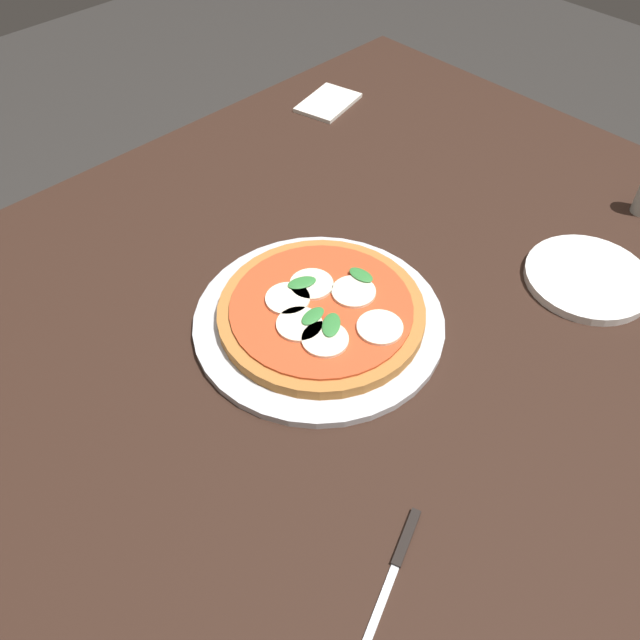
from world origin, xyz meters
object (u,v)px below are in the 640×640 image
object	(u,v)px
serving_tray	(320,322)
dining_table	(363,329)
napkin	(328,103)
pizza	(322,312)
plate_white	(587,278)
knife	(397,561)

from	to	relation	value
serving_tray	dining_table	bearing A→B (deg)	-178.60
serving_tray	napkin	world-z (taller)	serving_tray
pizza	plate_white	bearing A→B (deg)	147.99
pizza	plate_white	size ratio (longest dim) A/B	1.56
knife	plate_white	bearing A→B (deg)	-170.69
pizza	dining_table	bearing A→B (deg)	-178.66
knife	serving_tray	bearing A→B (deg)	-120.56
napkin	knife	distance (m)	0.98
plate_white	dining_table	bearing A→B (deg)	-40.86
plate_white	pizza	bearing A→B (deg)	-32.01
serving_tray	knife	xyz separation A→B (m)	(0.18, 0.31, -0.00)
serving_tray	knife	size ratio (longest dim) A/B	2.18
pizza	knife	distance (m)	0.36
serving_tray	napkin	distance (m)	0.63
dining_table	plate_white	size ratio (longest dim) A/B	7.07
plate_white	knife	bearing A→B (deg)	9.31
dining_table	knife	bearing A→B (deg)	47.79
pizza	napkin	world-z (taller)	pizza
pizza	napkin	xyz separation A→B (m)	(-0.44, -0.44, -0.02)
serving_tray	plate_white	bearing A→B (deg)	148.36
pizza	knife	size ratio (longest dim) A/B	1.79
serving_tray	napkin	xyz separation A→B (m)	(-0.45, -0.44, -0.00)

